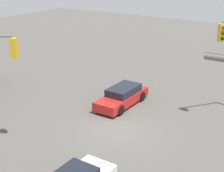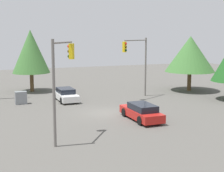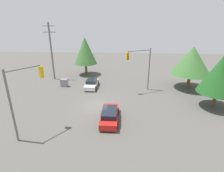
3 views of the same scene
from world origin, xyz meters
name	(u,v)px [view 1 (image 1 of 3)]	position (x,y,z in m)	size (l,w,h in m)	color
ground_plane	(118,129)	(0.00, 0.00, 0.00)	(80.00, 80.00, 0.00)	#54514C
sedan_red	(122,96)	(1.77, -3.31, 0.65)	(1.86, 4.77, 1.33)	red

